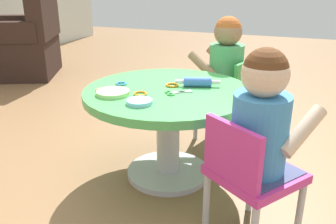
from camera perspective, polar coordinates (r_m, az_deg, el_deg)
The scene contains 15 objects.
ground_plane at distance 2.00m, azimuth 0.00°, elevation -9.79°, with size 10.00×10.00×0.00m, color olive.
craft_table at distance 1.84m, azimuth 0.00°, elevation -0.04°, with size 0.84×0.84×0.48m.
child_chair_left at distance 1.43m, azimuth 12.69°, elevation -9.62°, with size 0.42×0.42×0.54m.
seated_child_left at distance 1.36m, azimuth 14.60°, elevation -0.83°, with size 0.44×0.42×0.51m.
child_chair_right at distance 2.32m, azimuth 9.67°, elevation 2.73°, with size 0.37×0.37×0.54m.
seated_child_right at distance 2.28m, azimuth 9.12°, elevation 8.33°, with size 0.35×0.41×0.51m.
armchair_dark at distance 4.14m, azimuth -21.81°, elevation 9.60°, with size 0.94×0.95×0.85m.
rolling_pin at distance 1.84m, azimuth 4.70°, elevation 4.76°, with size 0.09×0.23×0.05m.
craft_scissors at distance 1.74m, azimuth 1.10°, elevation 3.07°, with size 0.13×0.14×0.01m.
playdough_blob_0 at distance 1.60m, azimuth -4.52°, elevation 1.61°, with size 0.12×0.12×0.02m, color #8CCCF2.
playdough_blob_1 at distance 1.73m, azimuth -8.71°, elevation 3.05°, with size 0.16×0.16×0.02m, color #B2E58C.
cookie_cutter_0 at distance 1.89m, azimuth -7.42°, elevation 4.48°, with size 0.06×0.06×0.01m, color #3F99D8.
cookie_cutter_1 at distance 1.72m, azimuth -4.42°, elevation 2.91°, with size 0.07×0.07×0.01m, color orange.
cookie_cutter_2 at distance 1.80m, azimuth -10.34°, elevation 3.40°, with size 0.07×0.07×0.01m, color red.
cookie_cutter_3 at distance 1.85m, azimuth 0.57°, elevation 4.29°, with size 0.07×0.07×0.01m, color orange.
Camera 1 is at (-1.61, -0.61, 1.02)m, focal length 38.57 mm.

